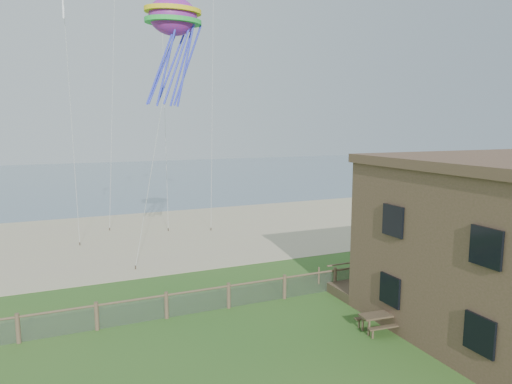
# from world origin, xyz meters

# --- Properties ---
(ground) EXTENTS (160.00, 160.00, 0.00)m
(ground) POSITION_xyz_m (0.00, 0.00, 0.00)
(ground) COLOR #2A5E20
(ground) RESTS_ON ground
(sand_beach) EXTENTS (72.00, 20.00, 0.02)m
(sand_beach) POSITION_xyz_m (0.00, 22.00, 0.00)
(sand_beach) COLOR #BCB287
(sand_beach) RESTS_ON ground
(ocean) EXTENTS (160.00, 68.00, 0.02)m
(ocean) POSITION_xyz_m (0.00, 66.00, 0.00)
(ocean) COLOR slate
(ocean) RESTS_ON ground
(chainlink_fence) EXTENTS (36.20, 0.20, 1.25)m
(chainlink_fence) POSITION_xyz_m (0.00, 6.00, 0.55)
(chainlink_fence) COLOR #503A2D
(chainlink_fence) RESTS_ON ground
(motel_deck) EXTENTS (15.00, 2.00, 0.50)m
(motel_deck) POSITION_xyz_m (13.00, 5.00, 0.25)
(motel_deck) COLOR brown
(motel_deck) RESTS_ON ground
(picnic_table) EXTENTS (1.85, 1.47, 0.73)m
(picnic_table) POSITION_xyz_m (5.07, 1.12, 0.37)
(picnic_table) COLOR brown
(picnic_table) RESTS_ON ground
(octopus_kite) EXTENTS (3.11, 2.27, 6.21)m
(octopus_kite) POSITION_xyz_m (-1.19, 10.85, 12.75)
(octopus_kite) COLOR #E22342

